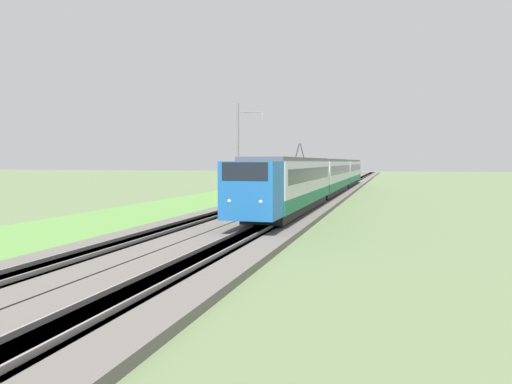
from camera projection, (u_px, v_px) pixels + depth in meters
ballast_main at (286, 195)px, 54.53m from camera, size 240.00×4.40×0.30m
ballast_adjacent at (328, 196)px, 53.33m from camera, size 240.00×4.40×0.30m
track_main at (286, 195)px, 54.53m from camera, size 240.00×1.57×0.45m
track_adjacent at (328, 196)px, 53.33m from camera, size 240.00×1.57×0.45m
grass_verge at (231, 195)px, 56.22m from camera, size 240.00×8.34×0.12m
passenger_train at (329, 175)px, 54.07m from camera, size 62.90×2.85×5.19m
catenary_mast_mid at (239, 151)px, 47.44m from camera, size 0.22×2.56×9.39m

